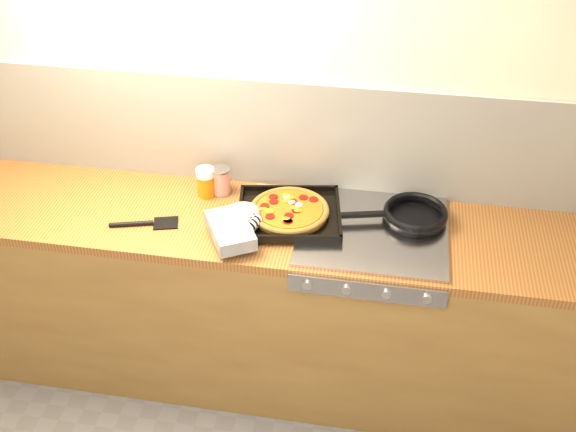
% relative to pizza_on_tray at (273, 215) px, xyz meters
% --- Properties ---
extents(room_shell, '(3.20, 3.20, 3.20)m').
position_rel_pizza_on_tray_xyz_m(room_shell, '(-0.04, 0.31, 0.20)').
color(room_shell, white).
rests_on(room_shell, ground).
extents(counter_run, '(3.20, 0.62, 0.90)m').
position_rel_pizza_on_tray_xyz_m(counter_run, '(-0.04, 0.02, -0.49)').
color(counter_run, olive).
rests_on(counter_run, ground).
extents(stovetop, '(0.60, 0.56, 0.02)m').
position_rel_pizza_on_tray_xyz_m(stovetop, '(0.41, 0.02, -0.04)').
color(stovetop, '#A09FA5').
rests_on(stovetop, counter_run).
extents(pizza_on_tray, '(0.57, 0.56, 0.07)m').
position_rel_pizza_on_tray_xyz_m(pizza_on_tray, '(0.00, 0.00, 0.00)').
color(pizza_on_tray, black).
rests_on(pizza_on_tray, stovetop).
extents(frying_pan, '(0.47, 0.32, 0.04)m').
position_rel_pizza_on_tray_xyz_m(frying_pan, '(0.57, 0.11, -0.01)').
color(frying_pan, black).
rests_on(frying_pan, stovetop).
extents(tomato_can, '(0.09, 0.09, 0.12)m').
position_rel_pizza_on_tray_xyz_m(tomato_can, '(-0.27, 0.19, 0.02)').
color(tomato_can, '#AB130D').
rests_on(tomato_can, counter_run).
extents(juice_glass, '(0.10, 0.10, 0.13)m').
position_rel_pizza_on_tray_xyz_m(juice_glass, '(-0.33, 0.16, 0.02)').
color(juice_glass, '#CD680C').
rests_on(juice_glass, counter_run).
extents(wooden_spoon, '(0.30, 0.07, 0.02)m').
position_rel_pizza_on_tray_xyz_m(wooden_spoon, '(0.05, 0.25, -0.04)').
color(wooden_spoon, '#9C6542').
rests_on(wooden_spoon, counter_run).
extents(black_spatula, '(0.29, 0.13, 0.02)m').
position_rel_pizza_on_tray_xyz_m(black_spatula, '(-0.52, -0.10, -0.04)').
color(black_spatula, black).
rests_on(black_spatula, counter_run).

